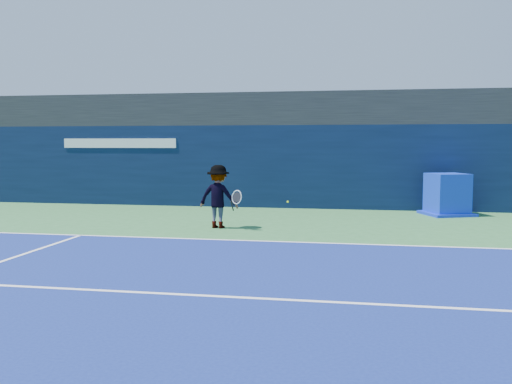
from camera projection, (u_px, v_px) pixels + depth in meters
ground at (250, 269)px, 10.75m from camera, size 80.00×80.00×0.00m
baseline at (274, 241)px, 13.69m from camera, size 24.00×0.10×0.01m
service_line at (225, 297)px, 8.79m from camera, size 24.00×0.10×0.01m
stadium_band at (307, 110)px, 21.70m from camera, size 36.00×3.00×1.20m
back_wall_assembly at (304, 166)px, 20.91m from camera, size 36.00×1.03×3.00m
equipment_cart at (447, 196)px, 18.70m from camera, size 1.84×1.84×1.37m
tennis_player at (218, 197)px, 15.85m from camera, size 1.36×0.82×1.76m
tennis_ball at (288, 202)px, 16.10m from camera, size 0.06×0.06×0.06m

